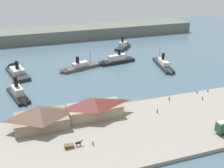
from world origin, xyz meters
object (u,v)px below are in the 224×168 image
at_px(pedestrian_by_tram, 202,98).
at_px(ferry_near_quay, 16,71).
at_px(ferry_shed_east_terminal, 95,107).
at_px(mooring_post_west, 197,92).
at_px(pedestrian_near_west_shed, 157,111).
at_px(mooring_post_center_east, 208,91).
at_px(ferry_approaching_east, 76,68).
at_px(horse_cart, 72,144).
at_px(ferry_moored_east, 113,61).
at_px(pedestrian_walking_west, 169,98).
at_px(ferry_moored_west, 19,95).
at_px(ferry_approaching_west, 165,66).
at_px(pedestrian_standing_center, 93,143).
at_px(ferry_shed_central_terminal, 41,117).
at_px(ferry_departing_north, 124,46).

height_order(pedestrian_by_tram, ferry_near_quay, ferry_near_quay).
height_order(ferry_shed_east_terminal, mooring_post_west, ferry_shed_east_terminal).
relative_size(pedestrian_near_west_shed, mooring_post_center_east, 1.84).
distance_m(mooring_post_center_east, ferry_approaching_east, 67.37).
bearing_deg(ferry_shed_east_terminal, horse_cart, -125.69).
xyz_separation_m(mooring_post_west, ferry_moored_east, (-20.42, 50.59, -0.11)).
bearing_deg(ferry_approaching_east, pedestrian_walking_west, -59.99).
bearing_deg(pedestrian_near_west_shed, mooring_post_center_east, 17.57).
bearing_deg(ferry_moored_west, pedestrian_by_tram, -20.97).
distance_m(ferry_approaching_west, ferry_approaching_east, 47.79).
bearing_deg(mooring_post_west, ferry_moored_west, 163.59).
height_order(horse_cart, ferry_moored_west, ferry_moored_west).
height_order(pedestrian_by_tram, pedestrian_standing_center, pedestrian_by_tram).
bearing_deg(ferry_moored_west, mooring_post_west, -16.41).
bearing_deg(pedestrian_near_west_shed, horse_cart, -162.77).
distance_m(ferry_shed_east_terminal, ferry_approaching_east, 51.50).
height_order(ferry_approaching_east, ferry_moored_west, ferry_moored_west).
height_order(pedestrian_by_tram, ferry_approaching_east, ferry_approaching_east).
xyz_separation_m(ferry_shed_central_terminal, ferry_approaching_west, (68.28, 39.27, -3.35)).
xyz_separation_m(mooring_post_west, ferry_departing_north, (-4.01, 76.97, -0.05)).
xyz_separation_m(pedestrian_near_west_shed, ferry_moored_west, (-48.10, 30.52, -0.34)).
distance_m(ferry_shed_east_terminal, pedestrian_near_west_shed, 23.28).
distance_m(ferry_moored_east, ferry_departing_north, 31.07).
height_order(mooring_post_center_east, ferry_approaching_west, ferry_approaching_west).
height_order(pedestrian_near_west_shed, ferry_approaching_west, ferry_approaching_west).
height_order(horse_cart, pedestrian_near_west_shed, horse_cart).
xyz_separation_m(mooring_post_west, ferry_approaching_east, (-42.68, 47.05, -0.35)).
bearing_deg(ferry_moored_east, ferry_approaching_west, -34.81).
relative_size(ferry_moored_east, ferry_approaching_east, 0.98).
bearing_deg(ferry_moored_east, pedestrian_near_west_shed, -93.09).
bearing_deg(ferry_near_quay, mooring_post_west, -35.46).
relative_size(horse_cart, pedestrian_by_tram, 3.55).
xyz_separation_m(ferry_shed_central_terminal, horse_cart, (7.54, -14.66, -2.57)).
height_order(pedestrian_near_west_shed, ferry_departing_north, ferry_departing_north).
bearing_deg(ferry_near_quay, horse_cart, -77.88).
distance_m(ferry_departing_north, ferry_moored_west, 87.79).
xyz_separation_m(pedestrian_standing_center, ferry_approaching_east, (8.65, 67.99, -0.59)).
height_order(ferry_shed_east_terminal, pedestrian_walking_west, ferry_shed_east_terminal).
height_order(ferry_moored_east, ferry_approaching_east, ferry_moored_east).
bearing_deg(ferry_shed_central_terminal, pedestrian_near_west_shed, -5.80).
distance_m(ferry_approaching_west, ferry_moored_west, 76.19).
height_order(pedestrian_near_west_shed, mooring_post_west, pedestrian_near_west_shed).
bearing_deg(pedestrian_walking_west, ferry_shed_central_terminal, -176.23).
relative_size(mooring_post_west, ferry_departing_north, 0.06).
distance_m(pedestrian_by_tram, ferry_moored_east, 59.49).
distance_m(pedestrian_near_west_shed, ferry_approaching_west, 51.17).
xyz_separation_m(ferry_shed_east_terminal, pedestrian_near_west_shed, (22.53, -5.16, -2.76)).
height_order(pedestrian_by_tram, ferry_moored_east, ferry_moored_east).
height_order(ferry_shed_east_terminal, ferry_moored_east, ferry_moored_east).
relative_size(ferry_approaching_west, ferry_moored_west, 1.30).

